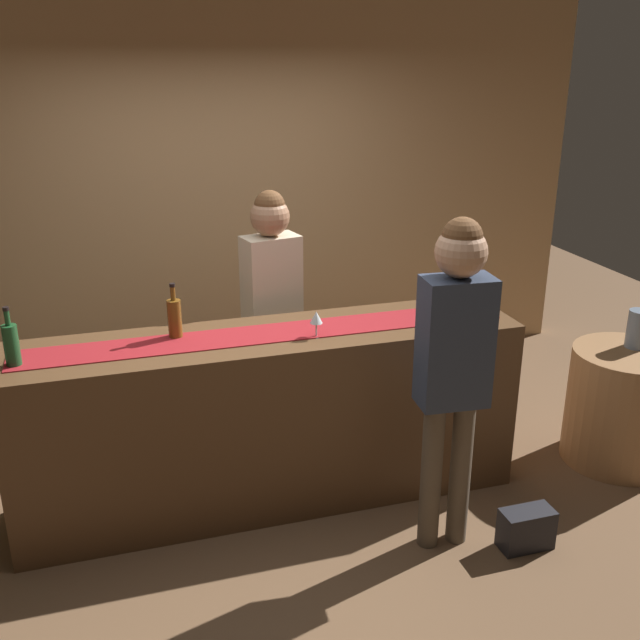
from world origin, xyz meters
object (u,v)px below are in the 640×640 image
Objects in this scene: wine_bottle_amber at (175,318)px; wine_glass_mid_counter at (316,318)px; handbag at (526,529)px; wine_glass_near_customer at (477,296)px; wine_bottle_green at (11,344)px; customer_sipping at (454,352)px; bartender at (272,295)px; vase_on_side_table at (638,329)px; round_side_table at (622,406)px.

wine_glass_mid_counter is at bearing -16.13° from wine_bottle_amber.
wine_bottle_amber is 1.08× the size of handbag.
wine_bottle_amber is 1.73m from wine_glass_near_customer.
wine_bottle_green is 0.17× the size of customer_sipping.
wine_bottle_green is (-0.80, -0.15, 0.00)m from wine_bottle_amber.
bartender is 7.07× the size of vase_on_side_table.
wine_bottle_green is at bearing 167.58° from customer_sipping.
handbag is at bearing -29.78° from wine_bottle_amber.
wine_bottle_amber is 2.10× the size of wine_glass_mid_counter.
handbag is (2.45, -0.80, -1.03)m from wine_bottle_green.
wine_glass_near_customer is at bearing 139.01° from bartender.
wine_glass_near_customer reaches higher than round_side_table.
handbag is at bearing -149.16° from round_side_table.
round_side_table is (2.05, -0.81, -0.68)m from bartender.
customer_sipping is 1.08m from handbag.
handbag is at bearing -38.40° from wine_glass_mid_counter.
wine_bottle_green is 2.77m from handbag.
wine_glass_near_customer reaches higher than handbag.
wine_glass_mid_counter is 0.77m from customer_sipping.
wine_bottle_amber is 0.17× the size of customer_sipping.
round_side_table is at bearing 21.72° from customer_sipping.
wine_glass_near_customer is 0.08× the size of bartender.
customer_sipping is 1.62m from vase_on_side_table.
wine_bottle_amber is at bearing 173.11° from round_side_table.
customer_sipping reaches higher than vase_on_side_table.
wine_bottle_green reaches higher than vase_on_side_table.
bartender reaches higher than wine_glass_mid_counter.
bartender is (-1.08, 0.60, -0.08)m from wine_glass_near_customer.
wine_bottle_amber is 2.80m from vase_on_side_table.
wine_bottle_amber is 0.81m from bartender.
wine_glass_mid_counter is at bearing 176.63° from round_side_table.
vase_on_side_table is (0.08, 0.06, 0.49)m from round_side_table.
round_side_table is (3.49, -0.17, -0.77)m from wine_bottle_green.
wine_bottle_amber is at bearing 174.54° from vase_on_side_table.
wine_glass_near_customer is 1.01m from wine_glass_mid_counter.
wine_bottle_green is 1.57m from bartender.
round_side_table is 1.24m from handbag.
wine_bottle_amber is at bearing 176.30° from wine_glass_near_customer.
wine_glass_near_customer is 0.19× the size of round_side_table.
wine_glass_near_customer is 1.32m from handbag.
wine_bottle_amber is at bearing 24.87° from bartender.
handbag is at bearing -95.07° from wine_glass_near_customer.
wine_bottle_green reaches higher than wine_glass_mid_counter.
wine_bottle_green is at bearing -179.12° from wine_glass_near_customer.
wine_glass_mid_counter reaches higher than vase_on_side_table.
bartender reaches higher than vase_on_side_table.
customer_sipping is at bearing -161.51° from vase_on_side_table.
vase_on_side_table is (3.57, -0.11, -0.28)m from wine_bottle_green.
wine_bottle_green is at bearing 178.16° from vase_on_side_table.
wine_bottle_amber is 1.26× the size of vase_on_side_table.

